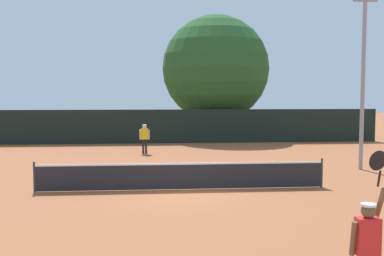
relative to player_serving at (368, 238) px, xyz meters
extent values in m
plane|color=#9E5633|center=(-2.46, 9.18, -1.11)|extent=(120.00, 120.00, 0.00)
cube|color=#232328|center=(-2.46, 9.18, -0.64)|extent=(10.28, 0.03, 0.91)
cube|color=white|center=(-2.46, 9.18, -0.18)|extent=(10.28, 0.04, 0.06)
cylinder|color=#333338|center=(-7.61, 9.18, -0.58)|extent=(0.08, 0.08, 1.07)
cylinder|color=#333338|center=(2.68, 9.18, -0.58)|extent=(0.08, 0.08, 1.07)
cube|color=black|center=(-2.46, 24.39, 0.04)|extent=(29.43, 0.12, 2.31)
cube|color=red|center=(-0.01, -0.01, 0.03)|extent=(0.38, 0.22, 0.61)
sphere|color=brown|center=(-0.01, -0.01, 0.45)|extent=(0.23, 0.23, 0.23)
cylinder|color=white|center=(-0.01, -0.01, 0.55)|extent=(0.25, 0.25, 0.04)
cylinder|color=brown|center=(-0.25, -0.01, 0.00)|extent=(0.09, 0.18, 0.59)
cylinder|color=brown|center=(0.23, 0.07, 0.54)|extent=(0.09, 0.33, 0.56)
cylinder|color=black|center=(0.23, 0.13, 0.94)|extent=(0.04, 0.11, 0.28)
ellipsoid|color=black|center=(0.23, 0.19, 1.23)|extent=(0.30, 0.13, 0.36)
cube|color=yellow|center=(-3.96, 19.04, 0.01)|extent=(0.38, 0.22, 0.61)
sphere|color=beige|center=(-3.96, 19.04, 0.43)|extent=(0.23, 0.23, 0.23)
cylinder|color=white|center=(-3.96, 19.04, 0.53)|extent=(0.24, 0.24, 0.04)
cylinder|color=black|center=(-4.04, 19.04, -0.70)|extent=(0.12, 0.12, 0.82)
cylinder|color=black|center=(-3.88, 19.04, -0.70)|extent=(0.12, 0.12, 0.82)
cylinder|color=beige|center=(-4.20, 19.04, -0.02)|extent=(0.09, 0.17, 0.58)
cylinder|color=beige|center=(-3.72, 19.04, -0.02)|extent=(0.09, 0.16, 0.58)
sphere|color=#CCE033|center=(-5.08, 11.04, -1.08)|extent=(0.07, 0.07, 0.07)
cylinder|color=gray|center=(5.87, 12.86, 2.62)|extent=(0.18, 0.18, 7.45)
cube|color=gray|center=(5.87, 12.86, 6.39)|extent=(1.10, 0.10, 0.10)
cylinder|color=brown|center=(1.34, 28.26, 0.01)|extent=(0.56, 0.56, 2.24)
sphere|color=#235123|center=(1.34, 28.26, 4.18)|extent=(8.15, 8.15, 8.15)
cube|color=#B7B7BC|center=(-10.09, 32.08, -0.51)|extent=(2.06, 4.27, 0.90)
cube|color=#2D333D|center=(-10.09, 31.78, 0.26)|extent=(1.78, 2.26, 0.64)
cylinder|color=black|center=(-10.94, 33.48, -0.81)|extent=(0.22, 0.60, 0.60)
cylinder|color=black|center=(-9.24, 33.48, -0.81)|extent=(0.22, 0.60, 0.60)
cylinder|color=black|center=(-10.94, 30.68, -0.81)|extent=(0.22, 0.60, 0.60)
cylinder|color=black|center=(-9.24, 30.68, -0.81)|extent=(0.22, 0.60, 0.60)
cube|color=#B7B7BC|center=(7.27, 33.16, -0.51)|extent=(2.48, 4.43, 0.90)
cube|color=#2D333D|center=(7.27, 32.86, 0.26)|extent=(2.00, 2.42, 0.64)
cylinder|color=black|center=(6.42, 34.56, -0.81)|extent=(0.22, 0.60, 0.60)
cylinder|color=black|center=(8.12, 34.56, -0.81)|extent=(0.22, 0.60, 0.60)
cylinder|color=black|center=(6.42, 31.76, -0.81)|extent=(0.22, 0.60, 0.60)
cylinder|color=black|center=(8.12, 31.76, -0.81)|extent=(0.22, 0.60, 0.60)
camera|label=1|loc=(-3.48, -7.09, 2.36)|focal=43.22mm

